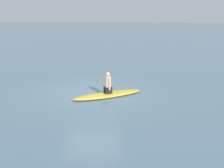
{
  "coord_description": "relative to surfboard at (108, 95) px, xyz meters",
  "views": [
    {
      "loc": [
        -9.89,
        -1.75,
        3.12
      ],
      "look_at": [
        -0.55,
        -0.9,
        0.59
      ],
      "focal_mm": 38.81,
      "sensor_mm": 36.0,
      "label": 1
    }
  ],
  "objects": [
    {
      "name": "ground_plane",
      "position": [
        0.32,
        0.71,
        -0.06
      ],
      "size": [
        400.0,
        400.0,
        0.0
      ],
      "primitive_type": "plane",
      "color": "slate"
    },
    {
      "name": "surfboard",
      "position": [
        0.0,
        0.0,
        0.0
      ],
      "size": [
        2.24,
        3.02,
        0.13
      ],
      "primitive_type": "ellipsoid",
      "rotation": [
        0.0,
        0.0,
        -1.03
      ],
      "color": "gold",
      "rests_on": "ground"
    },
    {
      "name": "person_paddler",
      "position": [
        0.0,
        0.0,
        0.47
      ],
      "size": [
        0.37,
        0.38,
        0.9
      ],
      "rotation": [
        0.0,
        0.0,
        -1.03
      ],
      "color": "black",
      "rests_on": "surfboard"
    }
  ]
}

